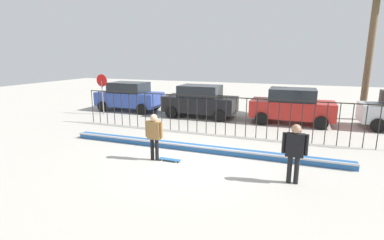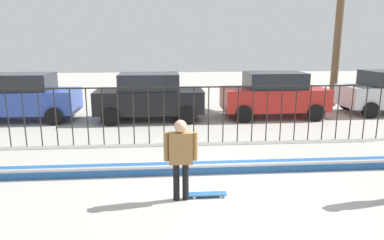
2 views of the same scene
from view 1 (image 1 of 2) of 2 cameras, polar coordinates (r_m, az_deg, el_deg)
ground_plane at (r=10.48m, az=-0.41°, el=-7.44°), size 60.00×60.00×0.00m
bowl_coping_ledge at (r=11.15m, az=1.05°, el=-5.54°), size 11.00×0.40×0.27m
perimeter_fence at (r=13.31m, az=4.79°, el=1.78°), size 14.04×0.04×1.79m
skateboarder at (r=10.02m, az=-7.54°, el=-2.55°), size 0.67×0.25×1.65m
skateboard at (r=10.14m, az=-4.43°, el=-7.83°), size 0.80×0.20×0.07m
camera_operator at (r=8.61m, az=19.73°, el=-5.33°), size 0.71×0.26×1.75m
parked_car_blue at (r=19.65m, az=-12.37°, el=4.65°), size 4.30×2.12×1.90m
parked_car_black at (r=17.19m, az=1.60°, el=3.83°), size 4.30×2.12×1.90m
parked_car_red at (r=16.40m, az=19.20°, el=2.71°), size 4.30×2.12×1.90m
stop_sign at (r=18.71m, az=-17.42°, el=5.97°), size 0.76×0.07×2.50m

